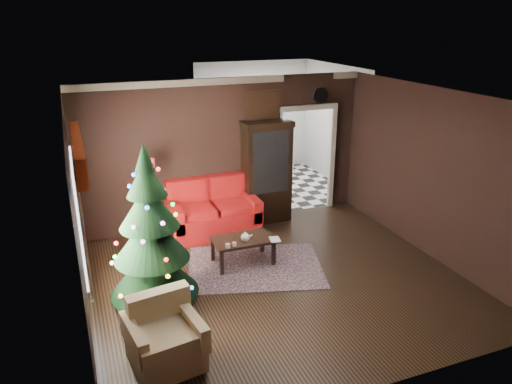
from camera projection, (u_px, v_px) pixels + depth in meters
name	position (u px, v px, depth m)	size (l,w,h in m)	color
floor	(277.00, 281.00, 7.48)	(5.50, 5.50, 0.00)	black
ceiling	(280.00, 98.00, 6.52)	(5.50, 5.50, 0.00)	white
wall_back	(225.00, 153.00, 9.19)	(5.50, 5.50, 0.00)	black
wall_front	(380.00, 278.00, 4.81)	(5.50, 5.50, 0.00)	black
wall_left	(77.00, 223.00, 6.06)	(5.50, 5.50, 0.00)	black
wall_right	(432.00, 174.00, 7.93)	(5.50, 5.50, 0.00)	black
doorway	(305.00, 161.00, 9.89)	(1.10, 0.10, 2.10)	white
left_window	(79.00, 214.00, 6.23)	(0.05, 1.60, 1.40)	white
valance	(78.00, 151.00, 5.98)	(0.12, 2.10, 0.35)	maroon
kitchen_floor	(275.00, 187.00, 11.56)	(3.00, 3.00, 0.00)	white
kitchen_window	(253.00, 106.00, 12.25)	(0.70, 0.06, 0.70)	white
rug	(255.00, 267.00, 7.88)	(2.13, 1.55, 0.01)	#402638
loveseat	(213.00, 208.00, 8.97)	(1.70, 0.90, 1.00)	maroon
curio_cabinet	(266.00, 174.00, 9.40)	(0.90, 0.45, 1.90)	black
floor_lamp	(151.00, 200.00, 8.41)	(0.25, 0.25, 1.48)	black
christmas_tree	(150.00, 233.00, 6.64)	(1.25, 1.25, 2.38)	#113717
armchair	(164.00, 334.00, 5.47)	(0.78, 0.78, 0.80)	#9C8760
coffee_table	(243.00, 250.00, 7.94)	(0.96, 0.58, 0.43)	black
teapot	(245.00, 237.00, 7.73)	(0.16, 0.16, 0.16)	white
cup_a	(228.00, 246.00, 7.54)	(0.08, 0.08, 0.07)	beige
cup_b	(234.00, 244.00, 7.61)	(0.07, 0.07, 0.06)	silver
book	(270.00, 234.00, 7.76)	(0.16, 0.02, 0.22)	#9D8569
wall_clock	(320.00, 95.00, 9.47)	(0.32, 0.32, 0.06)	white
painting	(263.00, 106.00, 9.11)	(0.62, 0.05, 0.52)	#A76D46
kitchen_counter	(257.00, 156.00, 12.46)	(1.80, 0.60, 0.90)	white
kitchen_table	(269.00, 177.00, 11.07)	(0.70, 0.70, 0.75)	#543019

